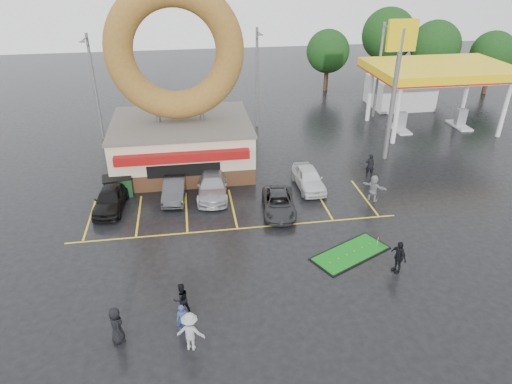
{
  "coord_description": "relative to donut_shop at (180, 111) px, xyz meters",
  "views": [
    {
      "loc": [
        -2.51,
        -19.69,
        14.93
      ],
      "look_at": [
        1.2,
        3.82,
        2.2
      ],
      "focal_mm": 32.0,
      "sensor_mm": 36.0,
      "label": 1
    }
  ],
  "objects": [
    {
      "name": "person_bystander",
      "position": [
        -3.12,
        -17.59,
        -3.59
      ],
      "size": [
        0.82,
        1.0,
        1.76
      ],
      "primitive_type": "imported",
      "rotation": [
        0.0,
        0.0,
        1.92
      ],
      "color": "black",
      "rests_on": "ground"
    },
    {
      "name": "person_blackjkt",
      "position": [
        -0.39,
        -16.24,
        -3.67
      ],
      "size": [
        0.95,
        0.87,
        1.59
      ],
      "primitive_type": "imported",
      "rotation": [
        0.0,
        0.0,
        3.58
      ],
      "color": "black",
      "rests_on": "ground"
    },
    {
      "name": "car_grey",
      "position": [
        5.85,
        -7.95,
        -3.86
      ],
      "size": [
        2.53,
        4.55,
        1.2
      ],
      "primitive_type": "imported",
      "rotation": [
        0.0,
        0.0,
        -0.13
      ],
      "color": "#2B2B2E",
      "rests_on": "ground"
    },
    {
      "name": "person_blue",
      "position": [
        -0.35,
        -17.59,
        -3.7
      ],
      "size": [
        0.58,
        0.4,
        1.52
      ],
      "primitive_type": "imported",
      "rotation": [
        0.0,
        0.0,
        0.06
      ],
      "color": "navy",
      "rests_on": "ground"
    },
    {
      "name": "streetlight_right",
      "position": [
        19.0,
        8.95,
        0.32
      ],
      "size": [
        0.4,
        2.21,
        9.0
      ],
      "color": "slate",
      "rests_on": "ground"
    },
    {
      "name": "dumpster",
      "position": [
        -4.5,
        -4.05,
        -3.81
      ],
      "size": [
        1.96,
        1.45,
        1.3
      ],
      "primitive_type": "cube",
      "rotation": [
        0.0,
        0.0,
        0.15
      ],
      "color": "#173C1F",
      "rests_on": "ground"
    },
    {
      "name": "car_white",
      "position": [
        8.59,
        -4.97,
        -3.74
      ],
      "size": [
        1.8,
        4.3,
        1.46
      ],
      "primitive_type": "imported",
      "rotation": [
        0.0,
        0.0,
        0.02
      ],
      "color": "silver",
      "rests_on": "ground"
    },
    {
      "name": "car_black",
      "position": [
        -4.78,
        -5.85,
        -3.73
      ],
      "size": [
        2.14,
        4.48,
        1.48
      ],
      "primitive_type": "imported",
      "rotation": [
        0.0,
        0.0,
        -0.09
      ],
      "color": "black",
      "rests_on": "ground"
    },
    {
      "name": "gas_station",
      "position": [
        23.0,
        7.97,
        -0.77
      ],
      "size": [
        12.3,
        13.65,
        5.9
      ],
      "color": "silver",
      "rests_on": "ground"
    },
    {
      "name": "ground",
      "position": [
        3.0,
        -12.97,
        -4.46
      ],
      "size": [
        120.0,
        120.0,
        0.0
      ],
      "primitive_type": "plane",
      "color": "black",
      "rests_on": "ground"
    },
    {
      "name": "tree_far_a",
      "position": [
        29.0,
        17.03,
        0.72
      ],
      "size": [
        5.6,
        5.6,
        8.0
      ],
      "color": "#332114",
      "rests_on": "ground"
    },
    {
      "name": "putting_green",
      "position": [
        8.87,
        -13.1,
        -4.43
      ],
      "size": [
        4.9,
        3.75,
        0.56
      ],
      "color": "black",
      "rests_on": "ground"
    },
    {
      "name": "streetlight_mid",
      "position": [
        7.0,
        7.95,
        0.32
      ],
      "size": [
        0.4,
        2.21,
        9.0
      ],
      "color": "slate",
      "rests_on": "ground"
    },
    {
      "name": "donut_shop",
      "position": [
        0.0,
        0.0,
        0.0
      ],
      "size": [
        10.2,
        8.7,
        13.5
      ],
      "color": "#472B19",
      "rests_on": "ground"
    },
    {
      "name": "car_silver",
      "position": [
        1.86,
        -4.97,
        -3.74
      ],
      "size": [
        2.42,
        5.12,
        1.44
      ],
      "primitive_type": "imported",
      "rotation": [
        0.0,
        0.0,
        -0.08
      ],
      "color": "#A1A0A5",
      "rests_on": "ground"
    },
    {
      "name": "car_dgrey",
      "position": [
        -0.7,
        -4.99,
        -3.8
      ],
      "size": [
        1.76,
        4.15,
        1.33
      ],
      "primitive_type": "imported",
      "rotation": [
        0.0,
        0.0,
        -0.09
      ],
      "color": "#303033",
      "rests_on": "ground"
    },
    {
      "name": "person_walker_near",
      "position": [
        12.36,
        -7.46,
        -3.55
      ],
      "size": [
        1.59,
        1.57,
        1.83
      ],
      "primitive_type": "imported",
      "rotation": [
        0.0,
        0.0,
        2.37
      ],
      "color": "gray",
      "rests_on": "ground"
    },
    {
      "name": "tree_far_b",
      "position": [
        35.0,
        15.03,
        0.07
      ],
      "size": [
        4.9,
        4.9,
        7.0
      ],
      "color": "#332114",
      "rests_on": "ground"
    },
    {
      "name": "tree_far_d",
      "position": [
        17.0,
        19.03,
        0.07
      ],
      "size": [
        4.9,
        4.9,
        7.0
      ],
      "color": "#332114",
      "rests_on": "ground"
    },
    {
      "name": "person_hoodie",
      "position": [
        -0.03,
        -18.51,
        -3.54
      ],
      "size": [
        1.34,
        1.0,
        1.85
      ],
      "primitive_type": "imported",
      "rotation": [
        0.0,
        0.0,
        2.86
      ],
      "color": "#98999B",
      "rests_on": "ground"
    },
    {
      "name": "person_walker_far",
      "position": [
        13.49,
        -3.94,
        -3.56
      ],
      "size": [
        0.71,
        0.51,
        1.8
      ],
      "primitive_type": "imported",
      "rotation": [
        0.0,
        0.0,
        3.02
      ],
      "color": "black",
      "rests_on": "ground"
    },
    {
      "name": "streetlight_left",
      "position": [
        -7.0,
        6.95,
        0.32
      ],
      "size": [
        0.4,
        2.21,
        9.0
      ],
      "color": "slate",
      "rests_on": "ground"
    },
    {
      "name": "person_cameraman",
      "position": [
        10.73,
        -14.9,
        -3.56
      ],
      "size": [
        0.72,
        1.15,
        1.82
      ],
      "primitive_type": "imported",
      "rotation": [
        0.0,
        0.0,
        -1.29
      ],
      "color": "black",
      "rests_on": "ground"
    },
    {
      "name": "tree_far_c",
      "position": [
        25.0,
        21.03,
        1.37
      ],
      "size": [
        6.3,
        6.3,
        9.0
      ],
      "color": "#332114",
      "rests_on": "ground"
    },
    {
      "name": "shell_sign",
      "position": [
        16.0,
        -0.97,
        2.91
      ],
      "size": [
        2.2,
        0.36,
        10.6
      ],
      "color": "slate",
      "rests_on": "ground"
    }
  ]
}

